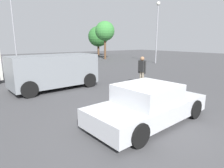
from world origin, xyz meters
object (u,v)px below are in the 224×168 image
pedestrian (142,69)px  light_post_near (157,23)px  suv_dark (54,70)px  light_post_far (12,17)px  sedan_foreground (148,105)px

pedestrian → light_post_near: bearing=-143.5°
suv_dark → light_post_far: light_post_far is taller
light_post_near → light_post_far: bearing=146.9°
suv_dark → pedestrian: bearing=145.8°
sedan_foreground → light_post_far: bearing=86.0°
pedestrian → light_post_far: (-3.53, 16.67, 4.11)m
sedan_foreground → suv_dark: bearing=93.3°
sedan_foreground → suv_dark: (-0.82, 6.20, 0.45)m
suv_dark → pedestrian: suv_dark is taller
sedan_foreground → light_post_near: size_ratio=0.62×
light_post_near → light_post_far: light_post_far is taller
suv_dark → light_post_far: 14.80m
sedan_foreground → pedestrian: size_ratio=2.51×
suv_dark → light_post_near: 15.77m
light_post_near → sedan_foreground: bearing=-139.8°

